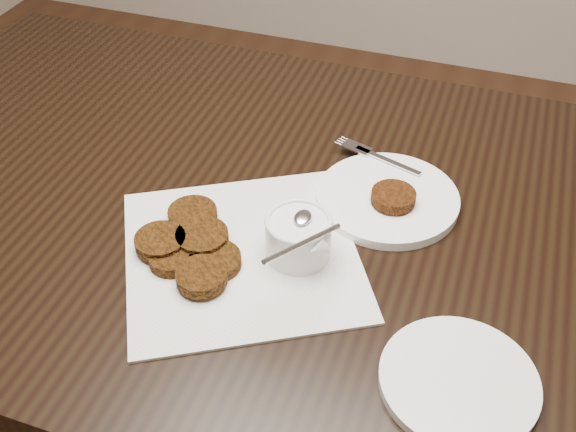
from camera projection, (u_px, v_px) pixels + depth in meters
The scene contains 6 objects.
table at pixel (248, 349), 1.28m from camera, with size 1.36×0.87×0.75m, color black.
napkin at pixel (242, 254), 0.94m from camera, with size 0.31×0.31×0.00m, color silver.
sauce_ramekin at pixel (299, 219), 0.90m from camera, with size 0.12×0.12×0.12m, color white, non-canonical shape.
patty_cluster at pixel (190, 250), 0.93m from camera, with size 0.23×0.23×0.02m, color #63340D, non-canonical shape.
plate_with_patty at pixel (388, 194), 1.01m from camera, with size 0.21×0.21×0.03m, color white, non-canonical shape.
plate_empty at pixel (459, 381), 0.78m from camera, with size 0.18×0.18×0.01m, color white.
Camera 1 is at (0.26, -0.64, 1.41)m, focal length 42.82 mm.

